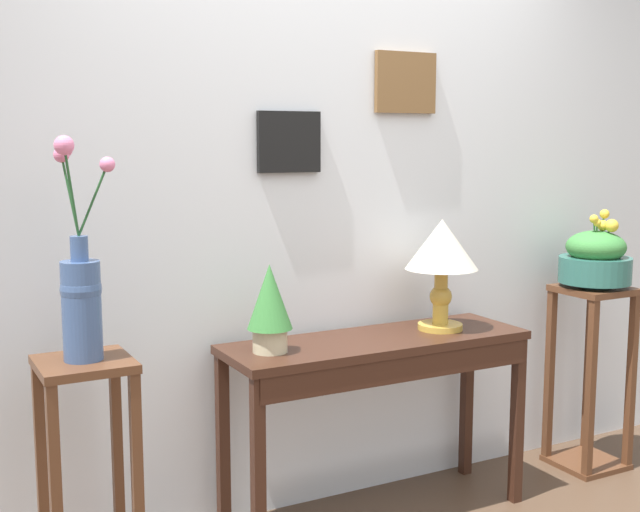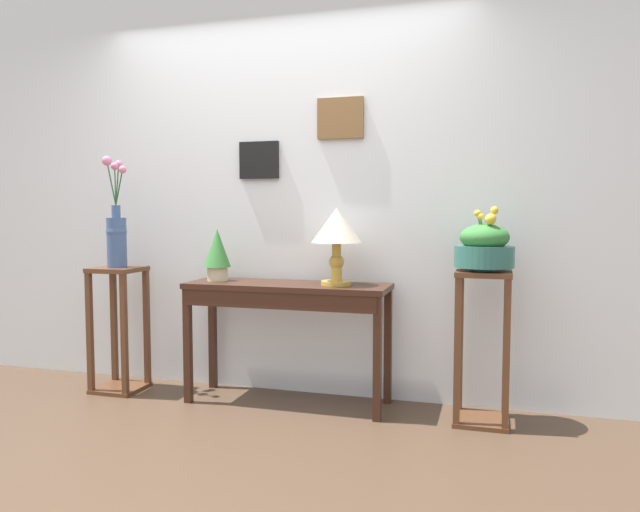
{
  "view_description": "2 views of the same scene",
  "coord_description": "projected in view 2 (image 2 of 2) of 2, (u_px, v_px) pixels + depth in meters",
  "views": [
    {
      "loc": [
        -1.62,
        -1.72,
        1.57
      ],
      "look_at": [
        -0.11,
        1.12,
        1.11
      ],
      "focal_mm": 46.22,
      "sensor_mm": 36.0,
      "label": 1
    },
    {
      "loc": [
        1.38,
        -2.48,
        1.22
      ],
      "look_at": [
        0.33,
        1.09,
        0.94
      ],
      "focal_mm": 33.83,
      "sensor_mm": 36.0,
      "label": 2
    }
  ],
  "objects": [
    {
      "name": "ground_plane",
      "position": [
        189.0,
        470.0,
        2.85
      ],
      "size": [
        12.0,
        12.0,
        0.01
      ],
      "primitive_type": "cube",
      "color": "#4C3828"
    },
    {
      "name": "back_wall_with_art",
      "position": [
        285.0,
        184.0,
        4.05
      ],
      "size": [
        9.0,
        0.13,
        2.8
      ],
      "color": "silver",
      "rests_on": "ground"
    },
    {
      "name": "console_table",
      "position": [
        286.0,
        301.0,
        3.76
      ],
      "size": [
        1.28,
        0.41,
        0.77
      ],
      "color": "#381E14",
      "rests_on": "ground"
    },
    {
      "name": "table_lamp",
      "position": [
        337.0,
        230.0,
        3.66
      ],
      "size": [
        0.31,
        0.31,
        0.47
      ],
      "color": "gold",
      "rests_on": "console_table"
    },
    {
      "name": "potted_plant_on_console",
      "position": [
        217.0,
        252.0,
        3.9
      ],
      "size": [
        0.17,
        0.17,
        0.34
      ],
      "color": "beige",
      "rests_on": "console_table"
    },
    {
      "name": "pedestal_stand_left",
      "position": [
        119.0,
        329.0,
        4.08
      ],
      "size": [
        0.31,
        0.31,
        0.84
      ],
      "color": "#56331E",
      "rests_on": "ground"
    },
    {
      "name": "flower_vase_tall_left",
      "position": [
        116.0,
        233.0,
        4.03
      ],
      "size": [
        0.19,
        0.17,
        0.74
      ],
      "color": "#3D5684",
      "rests_on": "pedestal_stand_left"
    },
    {
      "name": "pedestal_stand_right",
      "position": [
        482.0,
        347.0,
        3.44
      ],
      "size": [
        0.31,
        0.31,
        0.88
      ],
      "color": "#56331E",
      "rests_on": "ground"
    },
    {
      "name": "planter_bowl_wide_right",
      "position": [
        484.0,
        247.0,
        3.4
      ],
      "size": [
        0.33,
        0.33,
        0.36
      ],
      "color": "#2D665B",
      "rests_on": "pedestal_stand_right"
    }
  ]
}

